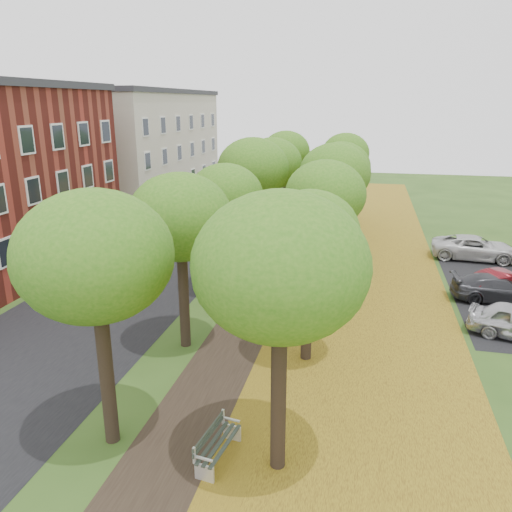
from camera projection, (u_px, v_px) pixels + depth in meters
The scene contains 11 objects.
ground at pixel (185, 451), 13.86m from camera, with size 120.00×120.00×0.00m, color #2D4C19.
street_asphalt at pixel (154, 266), 29.41m from camera, with size 8.00×70.00×0.01m, color black.
footpath at pixel (280, 276), 27.84m from camera, with size 3.20×70.00×0.01m, color black.
leaf_verge at pixel (371, 282), 26.80m from camera, with size 7.50×70.00×0.01m, color #A2881E.
tree_row_west at pixel (241, 183), 26.79m from camera, with size 3.90×33.90×6.84m.
tree_row_east at pixel (330, 186), 25.79m from camera, with size 3.90×33.90×6.84m.
building_cream at pixel (135, 148), 46.64m from camera, with size 10.30×20.30×10.40m.
bench at pixel (217, 444), 13.43m from camera, with size 0.84×1.97×0.90m.
car_red at pixel (507, 284), 24.66m from camera, with size 1.41×4.03×1.33m, color maroon.
car_grey at pixel (498, 288), 24.18m from camera, with size 1.78×4.37×1.27m, color #313135.
car_white at pixel (475, 248), 30.63m from camera, with size 2.36×5.12×1.42m, color silver.
Camera 1 is at (4.46, -10.93, 9.27)m, focal length 35.00 mm.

